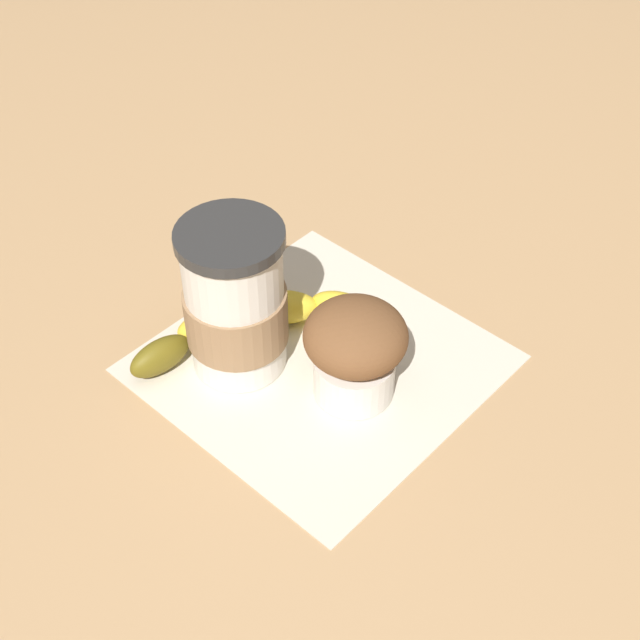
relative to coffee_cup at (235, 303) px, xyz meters
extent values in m
plane|color=tan|center=(0.06, -0.04, -0.07)|extent=(3.00, 3.00, 0.00)
cube|color=beige|center=(0.06, -0.04, -0.07)|extent=(0.31, 0.31, 0.00)
cylinder|color=silver|center=(0.00, 0.00, 0.00)|extent=(0.08, 0.08, 0.13)
cylinder|color=#2D2D2D|center=(0.00, 0.00, 0.07)|extent=(0.09, 0.09, 0.01)
cylinder|color=#997551|center=(0.00, 0.00, -0.01)|extent=(0.09, 0.09, 0.05)
cylinder|color=white|center=(0.06, -0.08, -0.05)|extent=(0.07, 0.07, 0.04)
ellipsoid|color=brown|center=(0.06, -0.08, 0.00)|extent=(0.08, 0.08, 0.05)
ellipsoid|color=yellow|center=(0.10, -0.01, -0.05)|extent=(0.05, 0.06, 0.03)
ellipsoid|color=yellow|center=(0.05, 0.02, -0.05)|extent=(0.07, 0.06, 0.03)
ellipsoid|color=yellow|center=(0.00, 0.03, -0.05)|extent=(0.07, 0.04, 0.03)
ellipsoid|color=brown|center=(-0.06, 0.03, -0.05)|extent=(0.06, 0.03, 0.03)
camera|label=1|loc=(-0.24, -0.48, 0.49)|focal=50.00mm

